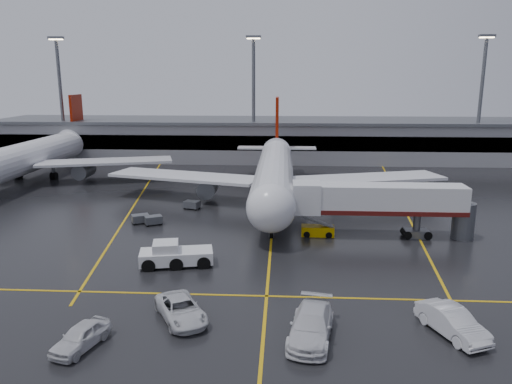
{
  "coord_description": "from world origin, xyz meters",
  "views": [
    {
      "loc": [
        1.22,
        -58.64,
        17.19
      ],
      "look_at": [
        -2.0,
        -2.0,
        4.0
      ],
      "focal_mm": 34.34,
      "sensor_mm": 36.0,
      "label": 1
    }
  ],
  "objects": [
    {
      "name": "apron_line_left",
      "position": [
        -20.0,
        10.0,
        0.01
      ],
      "size": [
        9.99,
        69.35,
        0.02
      ],
      "primitive_type": "cube",
      "rotation": [
        0.0,
        0.0,
        0.14
      ],
      "color": "gold",
      "rests_on": "ground"
    },
    {
      "name": "light_mast_mid",
      "position": [
        -5.0,
        42.0,
        14.47
      ],
      "size": [
        3.0,
        1.2,
        25.45
      ],
      "color": "#595B60",
      "rests_on": "ground"
    },
    {
      "name": "apron_line_right",
      "position": [
        18.0,
        10.0,
        0.01
      ],
      "size": [
        7.57,
        69.64,
        0.02
      ],
      "primitive_type": "cube",
      "rotation": [
        0.0,
        0.0,
        -0.1
      ],
      "color": "gold",
      "rests_on": "ground"
    },
    {
      "name": "service_van_b",
      "position": [
        3.24,
        -28.41,
        0.97
      ],
      "size": [
        3.82,
        7.06,
        1.94
      ],
      "primitive_type": "imported",
      "rotation": [
        0.0,
        0.0,
        -0.17
      ],
      "color": "silver",
      "rests_on": "ground"
    },
    {
      "name": "light_mast_left",
      "position": [
        -45.0,
        42.0,
        14.47
      ],
      "size": [
        3.0,
        1.2,
        25.45
      ],
      "color": "#595B60",
      "rests_on": "ground"
    },
    {
      "name": "pushback_tractor",
      "position": [
        -8.92,
        -15.74,
        0.96
      ],
      "size": [
        7.15,
        4.04,
        2.41
      ],
      "color": "silver",
      "rests_on": "ground"
    },
    {
      "name": "ground",
      "position": [
        0.0,
        0.0,
        0.0
      ],
      "size": [
        220.0,
        220.0,
        0.0
      ],
      "primitive_type": "plane",
      "color": "black",
      "rests_on": "ground"
    },
    {
      "name": "service_van_d",
      "position": [
        -11.84,
        -30.44,
        0.79
      ],
      "size": [
        3.13,
        4.96,
        1.57
      ],
      "primitive_type": "imported",
      "rotation": [
        0.0,
        0.0,
        -0.3
      ],
      "color": "silver",
      "rests_on": "ground"
    },
    {
      "name": "terminal",
      "position": [
        0.0,
        47.93,
        4.32
      ],
      "size": [
        122.0,
        19.0,
        8.6
      ],
      "color": "gray",
      "rests_on": "ground"
    },
    {
      "name": "light_mast_right",
      "position": [
        40.0,
        42.0,
        14.47
      ],
      "size": [
        3.0,
        1.2,
        25.45
      ],
      "color": "#595B60",
      "rests_on": "ground"
    },
    {
      "name": "apron_line_centre",
      "position": [
        0.0,
        0.0,
        0.01
      ],
      "size": [
        0.25,
        90.0,
        0.02
      ],
      "primitive_type": "cube",
      "color": "gold",
      "rests_on": "ground"
    },
    {
      "name": "second_airliner",
      "position": [
        -42.0,
        21.7,
        4.21
      ],
      "size": [
        48.8,
        45.6,
        14.1
      ],
      "color": "silver",
      "rests_on": "ground"
    },
    {
      "name": "jet_bridge",
      "position": [
        11.87,
        -6.0,
        3.93
      ],
      "size": [
        19.9,
        3.4,
        6.05
      ],
      "color": "silver",
      "rests_on": "ground"
    },
    {
      "name": "baggage_cart_a",
      "position": [
        -14.31,
        -2.96,
        0.63
      ],
      "size": [
        2.37,
        2.07,
        1.12
      ],
      "color": "#595B60",
      "rests_on": "ground"
    },
    {
      "name": "belt_loader",
      "position": [
        5.15,
        -5.96,
        0.57
      ],
      "size": [
        3.7,
        1.83,
        2.31
      ],
      "color": "#CB9B02",
      "rests_on": "ground"
    },
    {
      "name": "service_van_c",
      "position": [
        12.9,
        -27.34,
        0.95
      ],
      "size": [
        4.06,
        6.08,
        1.89
      ],
      "primitive_type": "imported",
      "rotation": [
        0.0,
        0.0,
        0.39
      ],
      "color": "silver",
      "rests_on": "ground"
    },
    {
      "name": "baggage_cart_b",
      "position": [
        -16.04,
        -2.47,
        0.63
      ],
      "size": [
        2.37,
        2.06,
        1.12
      ],
      "color": "#595B60",
      "rests_on": "ground"
    },
    {
      "name": "baggage_cart_c",
      "position": [
        -11.03,
        4.57,
        0.63
      ],
      "size": [
        2.32,
        1.89,
        1.12
      ],
      "color": "#595B60",
      "rests_on": "ground"
    },
    {
      "name": "main_airliner",
      "position": [
        0.0,
        9.7,
        4.21
      ],
      "size": [
        48.8,
        45.6,
        14.1
      ],
      "color": "silver",
      "rests_on": "ground"
    },
    {
      "name": "service_van_a",
      "position": [
        -6.09,
        -26.3,
        0.8
      ],
      "size": [
        5.15,
        6.36,
        1.61
      ],
      "primitive_type": "imported",
      "rotation": [
        0.0,
        0.0,
        0.51
      ],
      "color": "silver",
      "rests_on": "ground"
    },
    {
      "name": "apron_line_stop",
      "position": [
        0.0,
        -22.0,
        0.01
      ],
      "size": [
        60.0,
        0.25,
        0.02
      ],
      "primitive_type": "cube",
      "color": "gold",
      "rests_on": "ground"
    }
  ]
}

